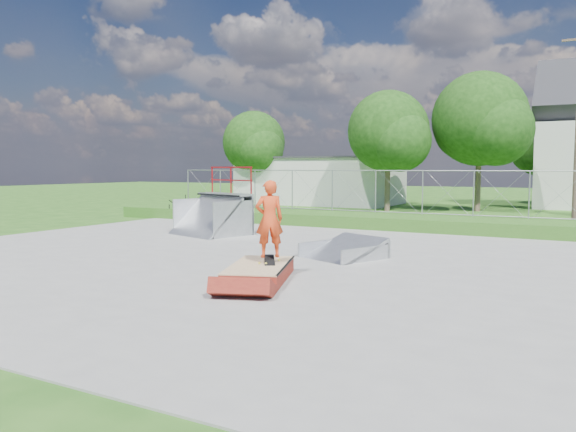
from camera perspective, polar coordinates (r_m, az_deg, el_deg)
name	(u,v)px	position (r m, az deg, el deg)	size (l,w,h in m)	color
ground	(237,260)	(14.72, -5.16, -4.47)	(120.00, 120.00, 0.00)	#265618
concrete_pad	(237,259)	(14.72, -5.16, -4.40)	(20.00, 16.00, 0.04)	gray
grass_berm	(367,220)	(23.14, 8.01, -0.45)	(24.00, 3.00, 0.50)	#265618
grind_box	(259,273)	(11.97, -2.93, -5.78)	(1.92, 2.65, 0.36)	maroon
quarter_pipe	(209,201)	(20.05, -7.99, 1.50)	(2.43, 2.06, 2.43)	#A6A9AE
flat_bank_ramp	(343,249)	(14.87, 5.63, -3.37)	(1.70, 1.82, 0.52)	#A6A9AE
skateboard	(269,261)	(12.16, -1.90, -4.54)	(0.22, 0.80, 0.02)	black
skater	(269,222)	(12.05, -1.91, -0.64)	(0.61, 0.40, 1.66)	#E6431A
concrete_stairs	(189,211)	(26.65, -9.99, 0.55)	(1.50, 1.60, 0.80)	gray
chain_link_fence	(376,191)	(24.00, 8.89, 2.48)	(20.00, 0.06, 1.80)	gray
utility_building_flat	(321,181)	(37.69, 3.32, 3.56)	(10.00, 6.00, 3.00)	beige
tree_left_near	(392,134)	(31.53, 10.48, 8.19)	(4.76, 4.48, 6.65)	brown
tree_center	(485,122)	(32.41, 19.34, 8.98)	(5.44, 5.12, 7.60)	brown
tree_left_far	(256,144)	(37.62, -3.32, 7.26)	(4.42, 4.16, 6.18)	brown
tree_back_mid	(545,149)	(40.05, 24.62, 6.25)	(4.08, 3.84, 5.70)	brown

